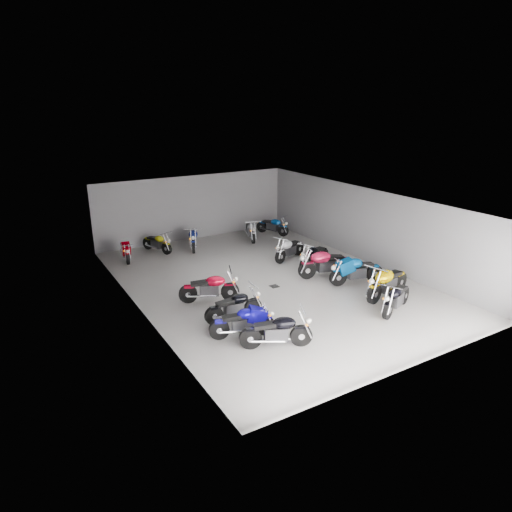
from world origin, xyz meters
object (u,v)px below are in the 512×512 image
object	(u,v)px
motorcycle_back_f	(273,226)
motorcycle_left_c	(235,306)
drain_grate	(274,286)
motorcycle_left_d	(210,288)
motorcycle_back_b	(157,243)
motorcycle_back_e	(251,230)
motorcycle_right_a	(396,298)
motorcycle_right_b	(387,282)
motorcycle_back_c	(193,238)
motorcycle_right_c	(356,271)
motorcycle_left_b	(243,322)
motorcycle_right_d	(326,263)
motorcycle_right_f	(289,249)
motorcycle_left_a	(277,331)
motorcycle_right_e	(314,255)
motorcycle_back_a	(125,250)

from	to	relation	value
motorcycle_back_f	motorcycle_left_c	bearing A→B (deg)	26.70
drain_grate	motorcycle_left_d	world-z (taller)	motorcycle_left_d
motorcycle_left_c	motorcycle_back_b	distance (m)	7.97
motorcycle_back_e	motorcycle_right_a	bearing A→B (deg)	110.09
motorcycle_left_d	motorcycle_right_b	xyz separation A→B (m)	(5.58, -2.89, 0.07)
motorcycle_right_b	motorcycle_back_f	world-z (taller)	motorcycle_right_b
motorcycle_right_b	motorcycle_back_c	xyz separation A→B (m)	(-3.67, 8.78, -0.06)
motorcycle_left_d	motorcycle_right_a	size ratio (longest dim) A/B	1.02
motorcycle_right_c	motorcycle_back_f	size ratio (longest dim) A/B	1.20
motorcycle_left_b	motorcycle_back_b	xyz separation A→B (m)	(0.49, 9.09, -0.03)
motorcycle_left_c	motorcycle_right_a	bearing A→B (deg)	69.30
motorcycle_right_d	motorcycle_right_f	bearing A→B (deg)	14.61
motorcycle_left_a	motorcycle_back_b	distance (m)	10.11
motorcycle_left_c	motorcycle_back_b	bearing A→B (deg)	-177.89
motorcycle_right_e	motorcycle_back_c	bearing A→B (deg)	14.81
motorcycle_left_a	motorcycle_left_b	size ratio (longest dim) A/B	1.02
motorcycle_right_e	motorcycle_back_b	world-z (taller)	motorcycle_right_e
motorcycle_right_f	motorcycle_back_a	distance (m)	7.23
motorcycle_left_d	motorcycle_back_b	world-z (taller)	motorcycle_left_d
motorcycle_back_a	motorcycle_right_e	bearing A→B (deg)	151.35
drain_grate	motorcycle_right_a	bearing A→B (deg)	-59.27
motorcycle_right_b	motorcycle_back_e	xyz separation A→B (m)	(-0.59, 8.67, -0.09)
motorcycle_right_d	motorcycle_right_e	bearing A→B (deg)	-2.58
motorcycle_left_d	motorcycle_right_e	world-z (taller)	motorcycle_left_d
motorcycle_back_e	motorcycle_left_a	bearing A→B (deg)	84.11
motorcycle_left_a	motorcycle_left_d	size ratio (longest dim) A/B	0.98
drain_grate	motorcycle_right_c	distance (m)	3.18
motorcycle_right_a	motorcycle_back_f	xyz separation A→B (m)	(1.49, 9.92, -0.04)
motorcycle_left_a	motorcycle_back_f	world-z (taller)	motorcycle_left_a
motorcycle_right_e	motorcycle_right_a	bearing A→B (deg)	155.94
motorcycle_left_c	motorcycle_right_f	size ratio (longest dim) A/B	1.01
motorcycle_right_e	motorcycle_left_c	bearing A→B (deg)	97.00
motorcycle_left_c	motorcycle_back_f	world-z (taller)	motorcycle_left_c
drain_grate	motorcycle_right_e	world-z (taller)	motorcycle_right_e
motorcycle_right_b	motorcycle_back_c	distance (m)	9.52
motorcycle_back_a	motorcycle_back_f	distance (m)	7.80
motorcycle_left_a	motorcycle_right_f	distance (m)	7.68
motorcycle_left_c	motorcycle_right_e	world-z (taller)	motorcycle_right_e
motorcycle_right_e	motorcycle_right_c	bearing A→B (deg)	164.51
motorcycle_left_a	motorcycle_left_d	bearing A→B (deg)	-150.98
motorcycle_left_c	motorcycle_back_e	bearing A→B (deg)	150.11
motorcycle_left_c	motorcycle_left_d	bearing A→B (deg)	-174.14
motorcycle_back_a	motorcycle_left_a	bearing A→B (deg)	107.25
motorcycle_left_b	motorcycle_back_a	distance (m)	8.78
motorcycle_left_b	motorcycle_left_c	world-z (taller)	motorcycle_left_b
motorcycle_left_d	motorcycle_right_a	distance (m)	6.31
motorcycle_left_d	motorcycle_back_c	distance (m)	6.19
motorcycle_right_e	drain_grate	bearing A→B (deg)	90.76
motorcycle_left_a	motorcycle_back_b	world-z (taller)	motorcycle_left_a
motorcycle_right_c	motorcycle_right_e	world-z (taller)	motorcycle_right_c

